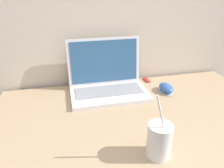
{
  "coord_description": "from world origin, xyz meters",
  "views": [
    {
      "loc": [
        -0.29,
        -0.39,
        1.28
      ],
      "look_at": [
        -0.09,
        0.49,
        0.85
      ],
      "focal_mm": 35.0,
      "sensor_mm": 36.0,
      "label": 1
    }
  ],
  "objects_px": {
    "drink_cup": "(159,140)",
    "usb_stick": "(147,80)",
    "computer_mouse": "(166,88)",
    "laptop": "(107,81)"
  },
  "relations": [
    {
      "from": "usb_stick",
      "to": "computer_mouse",
      "type": "bearing_deg",
      "value": -71.84
    },
    {
      "from": "laptop",
      "to": "computer_mouse",
      "type": "distance_m",
      "value": 0.3
    },
    {
      "from": "drink_cup",
      "to": "laptop",
      "type": "bearing_deg",
      "value": 98.24
    },
    {
      "from": "laptop",
      "to": "usb_stick",
      "type": "height_order",
      "value": "laptop"
    },
    {
      "from": "computer_mouse",
      "to": "usb_stick",
      "type": "distance_m",
      "value": 0.16
    },
    {
      "from": "drink_cup",
      "to": "computer_mouse",
      "type": "relative_size",
      "value": 2.18
    },
    {
      "from": "drink_cup",
      "to": "computer_mouse",
      "type": "height_order",
      "value": "drink_cup"
    },
    {
      "from": "laptop",
      "to": "computer_mouse",
      "type": "relative_size",
      "value": 3.55
    },
    {
      "from": "drink_cup",
      "to": "usb_stick",
      "type": "xyz_separation_m",
      "value": [
        0.18,
        0.56,
        -0.06
      ]
    },
    {
      "from": "laptop",
      "to": "drink_cup",
      "type": "relative_size",
      "value": 1.63
    }
  ]
}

